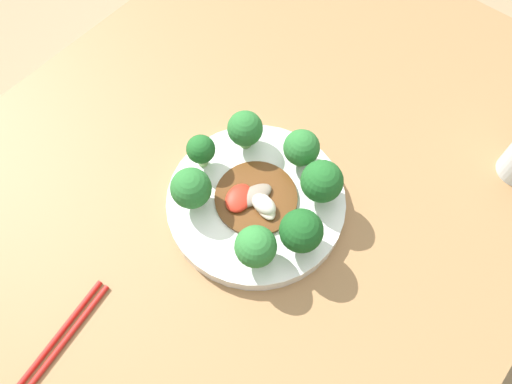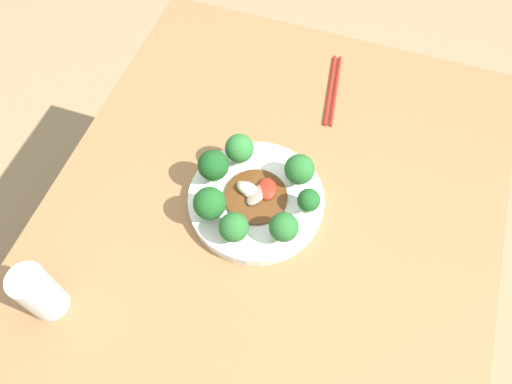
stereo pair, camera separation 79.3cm
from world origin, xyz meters
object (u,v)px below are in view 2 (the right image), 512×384
object	(u,v)px
plate	(256,200)
broccoli_south	(309,201)
chopsticks	(333,90)
broccoli_north	(213,166)
broccoli_southeast	(299,170)
broccoli_northwest	(210,204)
broccoli_west	(234,228)
broccoli_southwest	(284,227)
stirfry_center	(256,193)
drinking_glass	(39,293)
broccoli_northeast	(239,149)

from	to	relation	value
plate	broccoli_south	bearing A→B (deg)	-87.37
broccoli_south	chopsticks	xyz separation A→B (m)	(0.32, 0.03, -0.06)
broccoli_north	broccoli_southeast	bearing A→B (deg)	-73.81
broccoli_northwest	broccoli_west	world-z (taller)	broccoli_northwest
broccoli_northwest	chopsticks	size ratio (longest dim) A/B	0.36
broccoli_southwest	stirfry_center	size ratio (longest dim) A/B	0.56
plate	broccoli_west	size ratio (longest dim) A/B	4.00
plate	broccoli_south	world-z (taller)	broccoli_south
plate	broccoli_north	distance (m)	0.10
drinking_glass	broccoli_west	bearing A→B (deg)	-50.60
broccoli_south	stirfry_center	size ratio (longest dim) A/B	0.50
broccoli_north	chopsticks	world-z (taller)	broccoli_north
plate	stirfry_center	bearing A→B (deg)	21.68
broccoli_northwest	broccoli_north	distance (m)	0.08
broccoli_north	broccoli_northeast	size ratio (longest dim) A/B	1.06
broccoli_north	broccoli_southeast	size ratio (longest dim) A/B	1.04
plate	stirfry_center	xyz separation A→B (m)	(0.00, 0.00, 0.02)
broccoli_west	broccoli_northeast	bearing A→B (deg)	16.37
broccoli_southeast	chopsticks	xyz separation A→B (m)	(0.26, -0.00, -0.06)
broccoli_northwest	broccoli_west	size ratio (longest dim) A/B	1.12
broccoli_south	broccoli_northeast	world-z (taller)	broccoli_northeast
broccoli_south	drinking_glass	world-z (taller)	drinking_glass
broccoli_northeast	chopsticks	bearing A→B (deg)	-26.18
broccoli_west	stirfry_center	size ratio (longest dim) A/B	0.54
broccoli_southwest	stirfry_center	bearing A→B (deg)	48.00
plate	chopsticks	world-z (taller)	plate
broccoli_southeast	drinking_glass	size ratio (longest dim) A/B	0.58
broccoli_southwest	drinking_glass	bearing A→B (deg)	125.09
stirfry_center	broccoli_west	bearing A→B (deg)	174.73
broccoli_north	broccoli_northwest	bearing A→B (deg)	-163.36
plate	broccoli_south	distance (m)	0.11
broccoli_southeast	chopsticks	distance (m)	0.27
broccoli_southwest	chopsticks	xyz separation A→B (m)	(0.38, 0.00, -0.06)
broccoli_south	drinking_glass	bearing A→B (deg)	129.82
broccoli_southeast	broccoli_south	bearing A→B (deg)	-148.77
broccoli_northwest	drinking_glass	distance (m)	0.31
broccoli_northwest	broccoli_southeast	bearing A→B (deg)	-47.10
broccoli_west	stirfry_center	distance (m)	0.10
broccoli_northeast	broccoli_southeast	xyz separation A→B (m)	(-0.01, -0.12, 0.00)
broccoli_southwest	broccoli_south	bearing A→B (deg)	-21.54
chopsticks	broccoli_northwest	bearing A→B (deg)	160.75
broccoli_south	broccoli_southwest	size ratio (longest dim) A/B	0.89
plate	broccoli_northwest	world-z (taller)	broccoli_northwest
chopsticks	broccoli_south	bearing A→B (deg)	-174.62
broccoli_south	broccoli_northeast	bearing A→B (deg)	67.33
broccoli_northwest	broccoli_north	bearing A→B (deg)	16.64
plate	broccoli_west	xyz separation A→B (m)	(-0.09, 0.01, 0.05)
broccoli_southwest	chopsticks	size ratio (longest dim) A/B	0.33
broccoli_south	broccoli_southeast	size ratio (longest dim) A/B	0.85
broccoli_south	broccoli_southeast	bearing A→B (deg)	31.23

